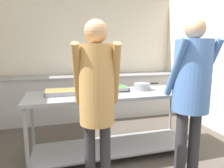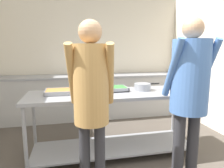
{
  "view_description": "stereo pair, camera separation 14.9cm",
  "coord_description": "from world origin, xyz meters",
  "px_view_note": "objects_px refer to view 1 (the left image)",
  "views": [
    {
      "loc": [
        -0.65,
        -1.09,
        1.44
      ],
      "look_at": [
        0.08,
        1.53,
        0.99
      ],
      "focal_mm": 32.0,
      "sensor_mm": 36.0,
      "label": 1
    },
    {
      "loc": [
        -0.51,
        -1.13,
        1.44
      ],
      "look_at": [
        0.08,
        1.53,
        0.99
      ],
      "focal_mm": 32.0,
      "sensor_mm": 36.0,
      "label": 2
    }
  ],
  "objects_px": {
    "serving_tray_vegetables": "(61,92)",
    "broccoli_bowl": "(92,92)",
    "guest_serving_left": "(97,92)",
    "water_bottle": "(81,70)",
    "sauce_pan": "(142,86)",
    "guest_serving_right": "(191,85)",
    "plate_stack": "(172,91)",
    "serving_tray_roast": "(113,89)"
  },
  "relations": [
    {
      "from": "serving_tray_vegetables",
      "to": "serving_tray_roast",
      "type": "height_order",
      "value": "same"
    },
    {
      "from": "serving_tray_roast",
      "to": "water_bottle",
      "type": "height_order",
      "value": "water_bottle"
    },
    {
      "from": "plate_stack",
      "to": "water_bottle",
      "type": "distance_m",
      "value": 2.15
    },
    {
      "from": "serving_tray_vegetables",
      "to": "guest_serving_left",
      "type": "relative_size",
      "value": 0.24
    },
    {
      "from": "serving_tray_roast",
      "to": "guest_serving_right",
      "type": "relative_size",
      "value": 0.21
    },
    {
      "from": "guest_serving_left",
      "to": "guest_serving_right",
      "type": "distance_m",
      "value": 1.01
    },
    {
      "from": "serving_tray_vegetables",
      "to": "broccoli_bowl",
      "type": "bearing_deg",
      "value": -30.59
    },
    {
      "from": "serving_tray_roast",
      "to": "serving_tray_vegetables",
      "type": "bearing_deg",
      "value": -175.57
    },
    {
      "from": "serving_tray_roast",
      "to": "sauce_pan",
      "type": "relative_size",
      "value": 1.01
    },
    {
      "from": "guest_serving_left",
      "to": "serving_tray_vegetables",
      "type": "bearing_deg",
      "value": 108.83
    },
    {
      "from": "serving_tray_vegetables",
      "to": "broccoli_bowl",
      "type": "height_order",
      "value": "broccoli_bowl"
    },
    {
      "from": "broccoli_bowl",
      "to": "plate_stack",
      "type": "xyz_separation_m",
      "value": [
        1.09,
        -0.03,
        -0.03
      ]
    },
    {
      "from": "guest_serving_right",
      "to": "guest_serving_left",
      "type": "bearing_deg",
      "value": -179.17
    },
    {
      "from": "plate_stack",
      "to": "guest_serving_right",
      "type": "height_order",
      "value": "guest_serving_right"
    },
    {
      "from": "sauce_pan",
      "to": "water_bottle",
      "type": "xyz_separation_m",
      "value": [
        -0.68,
        1.65,
        0.1
      ]
    },
    {
      "from": "serving_tray_vegetables",
      "to": "guest_serving_left",
      "type": "xyz_separation_m",
      "value": [
        0.3,
        -0.87,
        0.16
      ]
    },
    {
      "from": "serving_tray_vegetables",
      "to": "broccoli_bowl",
      "type": "distance_m",
      "value": 0.43
    },
    {
      "from": "serving_tray_roast",
      "to": "plate_stack",
      "type": "relative_size",
      "value": 1.62
    },
    {
      "from": "serving_tray_vegetables",
      "to": "broccoli_bowl",
      "type": "xyz_separation_m",
      "value": [
        0.37,
        -0.22,
        0.02
      ]
    },
    {
      "from": "broccoli_bowl",
      "to": "serving_tray_roast",
      "type": "xyz_separation_m",
      "value": [
        0.35,
        0.27,
        -0.02
      ]
    },
    {
      "from": "broccoli_bowl",
      "to": "serving_tray_vegetables",
      "type": "bearing_deg",
      "value": 149.41
    },
    {
      "from": "sauce_pan",
      "to": "guest_serving_right",
      "type": "xyz_separation_m",
      "value": [
        0.18,
        -0.84,
        0.15
      ]
    },
    {
      "from": "guest_serving_left",
      "to": "guest_serving_right",
      "type": "xyz_separation_m",
      "value": [
        1.01,
        0.01,
        0.02
      ]
    },
    {
      "from": "serving_tray_vegetables",
      "to": "plate_stack",
      "type": "relative_size",
      "value": 1.75
    },
    {
      "from": "guest_serving_right",
      "to": "water_bottle",
      "type": "distance_m",
      "value": 2.63
    },
    {
      "from": "guest_serving_right",
      "to": "serving_tray_vegetables",
      "type": "bearing_deg",
      "value": 146.85
    },
    {
      "from": "serving_tray_vegetables",
      "to": "plate_stack",
      "type": "distance_m",
      "value": 1.48
    },
    {
      "from": "plate_stack",
      "to": "guest_serving_right",
      "type": "relative_size",
      "value": 0.13
    },
    {
      "from": "serving_tray_vegetables",
      "to": "sauce_pan",
      "type": "xyz_separation_m",
      "value": [
        1.12,
        -0.01,
        0.03
      ]
    },
    {
      "from": "guest_serving_left",
      "to": "plate_stack",
      "type": "bearing_deg",
      "value": 27.86
    },
    {
      "from": "plate_stack",
      "to": "serving_tray_roast",
      "type": "bearing_deg",
      "value": 157.58
    },
    {
      "from": "sauce_pan",
      "to": "water_bottle",
      "type": "relative_size",
      "value": 1.53
    },
    {
      "from": "sauce_pan",
      "to": "plate_stack",
      "type": "xyz_separation_m",
      "value": [
        0.33,
        -0.24,
        -0.03
      ]
    },
    {
      "from": "serving_tray_roast",
      "to": "plate_stack",
      "type": "xyz_separation_m",
      "value": [
        0.74,
        -0.31,
        -0.01
      ]
    },
    {
      "from": "serving_tray_vegetables",
      "to": "serving_tray_roast",
      "type": "xyz_separation_m",
      "value": [
        0.71,
        0.06,
        -0.0
      ]
    },
    {
      "from": "serving_tray_vegetables",
      "to": "serving_tray_roast",
      "type": "distance_m",
      "value": 0.72
    },
    {
      "from": "serving_tray_vegetables",
      "to": "plate_stack",
      "type": "height_order",
      "value": "serving_tray_vegetables"
    },
    {
      "from": "water_bottle",
      "to": "sauce_pan",
      "type": "bearing_deg",
      "value": -67.76
    },
    {
      "from": "serving_tray_roast",
      "to": "sauce_pan",
      "type": "height_order",
      "value": "sauce_pan"
    },
    {
      "from": "guest_serving_left",
      "to": "water_bottle",
      "type": "distance_m",
      "value": 2.51
    },
    {
      "from": "sauce_pan",
      "to": "guest_serving_right",
      "type": "distance_m",
      "value": 0.87
    },
    {
      "from": "water_bottle",
      "to": "serving_tray_roast",
      "type": "bearing_deg",
      "value": -80.47
    }
  ]
}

